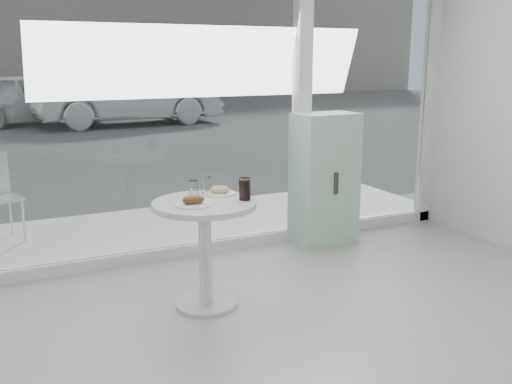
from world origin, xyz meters
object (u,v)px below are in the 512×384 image
car_white (27,99)px  water_tumbler_a (194,189)px  plate_fritter (194,201)px  cola_glass (245,189)px  car_silver (127,95)px  main_table (205,232)px  mint_cabinet (324,179)px  plate_donut (220,191)px  water_tumbler_b (206,186)px

car_white → water_tumbler_a: car_white is taller
plate_fritter → cola_glass: 0.37m
water_tumbler_a → cola_glass: bearing=-44.8°
car_silver → cola_glass: size_ratio=30.99×
main_table → mint_cabinet: bearing=29.9°
cola_glass → car_silver: bearing=80.7°
plate_donut → car_white: bearing=91.7°
plate_donut → water_tumbler_b: bearing=130.3°
mint_cabinet → plate_donut: (-1.35, -0.72, 0.17)m
car_silver → water_tumbler_a: 11.55m
plate_donut → mint_cabinet: bearing=28.1°
mint_cabinet → cola_glass: (-1.26, -0.96, 0.23)m
mint_cabinet → water_tumbler_b: 1.57m
car_silver → plate_fritter: (-2.28, -11.61, -0.00)m
car_silver → plate_fritter: car_silver is taller
water_tumbler_a → car_white: bearing=90.9°
water_tumbler_b → cola_glass: 0.36m
car_silver → water_tumbler_b: car_silver is taller
water_tumbler_b → cola_glass: size_ratio=0.74×
car_white → plate_fritter: size_ratio=16.19×
mint_cabinet → water_tumbler_a: bearing=-158.2°
mint_cabinet → cola_glass: size_ratio=7.93×
cola_glass → water_tumbler_b: bearing=117.3°
mint_cabinet → car_white: car_white is taller
plate_donut → water_tumbler_b: water_tumbler_b is taller
plate_fritter → water_tumbler_a: 0.28m
water_tumbler_a → cola_glass: cola_glass is taller
main_table → cola_glass: 0.41m
mint_cabinet → plate_donut: 1.54m
main_table → car_white: size_ratio=0.19×
plate_fritter → water_tumbler_a: (0.09, 0.26, 0.02)m
mint_cabinet → water_tumbler_b: size_ratio=10.71×
main_table → car_white: 12.76m
plate_fritter → cola_glass: cola_glass is taller
water_tumbler_b → cola_glass: (0.16, -0.32, 0.02)m
plate_fritter → water_tumbler_b: 0.37m
car_white → plate_fritter: (0.10, -12.83, 0.11)m
plate_fritter → water_tumbler_b: (0.21, 0.31, 0.02)m
car_silver → water_tumbler_b: bearing=165.8°
plate_fritter → cola_glass: size_ratio=1.59×
water_tumbler_a → main_table: bearing=-88.8°
mint_cabinet → car_white: bearing=96.2°
car_white → water_tumbler_b: size_ratio=34.79×
mint_cabinet → plate_fritter: mint_cabinet is taller
water_tumbler_a → water_tumbler_b: 0.12m
car_silver → plate_donut: 11.56m
plate_donut → cola_glass: size_ratio=1.48×
plate_fritter → water_tumbler_b: bearing=56.1°
car_white → water_tumbler_a: 12.56m
main_table → plate_fritter: 0.27m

